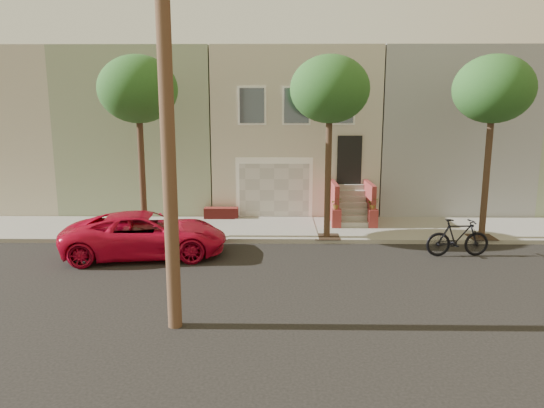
{
  "coord_description": "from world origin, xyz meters",
  "views": [
    {
      "loc": [
        -0.77,
        -13.44,
        4.75
      ],
      "look_at": [
        -0.94,
        3.0,
        1.52
      ],
      "focal_mm": 33.11,
      "sensor_mm": 36.0,
      "label": 1
    }
  ],
  "objects": [
    {
      "name": "pickup_truck",
      "position": [
        -4.96,
        2.02,
        0.71
      ],
      "size": [
        5.38,
        3.04,
        1.42
      ],
      "primitive_type": "imported",
      "rotation": [
        0.0,
        0.0,
        1.71
      ],
      "color": "red",
      "rests_on": "ground"
    },
    {
      "name": "sidewalk",
      "position": [
        0.0,
        5.35,
        0.07
      ],
      "size": [
        40.0,
        3.7,
        0.15
      ],
      "primitive_type": "cube",
      "color": "gray",
      "rests_on": "ground"
    },
    {
      "name": "motorcycle",
      "position": [
        5.0,
        2.11,
        0.61
      ],
      "size": [
        2.06,
        0.69,
        1.22
      ],
      "primitive_type": "imported",
      "rotation": [
        0.0,
        0.0,
        1.63
      ],
      "color": "black",
      "rests_on": "ground"
    },
    {
      "name": "ground",
      "position": [
        0.0,
        0.0,
        0.0
      ],
      "size": [
        90.0,
        90.0,
        0.0
      ],
      "primitive_type": "plane",
      "color": "black",
      "rests_on": "ground"
    },
    {
      "name": "tree_left",
      "position": [
        -5.5,
        3.9,
        5.26
      ],
      "size": [
        2.7,
        2.57,
        6.3
      ],
      "color": "#2D2116",
      "rests_on": "sidewalk"
    },
    {
      "name": "tree_mid",
      "position": [
        1.0,
        3.9,
        5.26
      ],
      "size": [
        2.7,
        2.57,
        6.3
      ],
      "color": "#2D2116",
      "rests_on": "sidewalk"
    },
    {
      "name": "house_row",
      "position": [
        0.0,
        11.19,
        3.64
      ],
      "size": [
        33.1,
        11.7,
        7.0
      ],
      "color": "#B9B09E",
      "rests_on": "sidewalk"
    },
    {
      "name": "tree_right",
      "position": [
        6.5,
        3.9,
        5.26
      ],
      "size": [
        2.7,
        2.57,
        6.3
      ],
      "color": "#2D2116",
      "rests_on": "sidewalk"
    }
  ]
}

